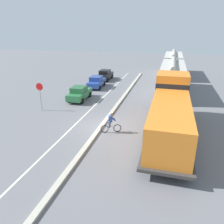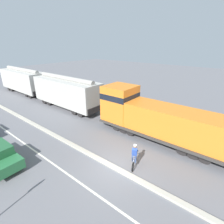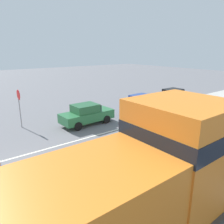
{
  "view_description": "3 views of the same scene",
  "coord_description": "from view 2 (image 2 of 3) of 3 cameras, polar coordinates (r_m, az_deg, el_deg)",
  "views": [
    {
      "loc": [
        5.34,
        -16.43,
        8.0
      ],
      "look_at": [
        0.72,
        0.71,
        1.14
      ],
      "focal_mm": 35.0,
      "sensor_mm": 36.0,
      "label": 1
    },
    {
      "loc": [
        -7.65,
        -5.97,
        8.08
      ],
      "look_at": [
        4.03,
        3.51,
        2.04
      ],
      "focal_mm": 28.0,
      "sensor_mm": 36.0,
      "label": 2
    },
    {
      "loc": [
        9.37,
        -1.92,
        5.69
      ],
      "look_at": [
        -3.87,
        8.26,
        0.9
      ],
      "focal_mm": 35.0,
      "sensor_mm": 36.0,
      "label": 3
    }
  ],
  "objects": [
    {
      "name": "ground_plane",
      "position": [
        12.63,
        0.88,
        -17.93
      ],
      "size": [
        120.0,
        120.0,
        0.0
      ],
      "primitive_type": "plane",
      "color": "slate"
    },
    {
      "name": "cyclist",
      "position": [
        12.41,
        7.33,
        -14.17
      ],
      "size": [
        1.61,
        0.75,
        1.71
      ],
      "color": "black",
      "rests_on": "ground"
    },
    {
      "name": "hopper_car_lead",
      "position": [
        23.4,
        -14.65,
        6.28
      ],
      "size": [
        2.9,
        10.6,
        4.18
      ],
      "color": "#B1AEA6",
      "rests_on": "ground"
    },
    {
      "name": "lane_stripe",
      "position": [
        15.37,
        -23.46,
        -11.9
      ],
      "size": [
        0.14,
        36.0,
        0.01
      ],
      "primitive_type": "cube",
      "color": "silver",
      "rests_on": "ground"
    },
    {
      "name": "hopper_car_middle",
      "position": [
        33.28,
        -26.94,
        9.14
      ],
      "size": [
        2.9,
        10.6,
        4.18
      ],
      "color": "#B4B1A9",
      "rests_on": "ground"
    },
    {
      "name": "locomotive",
      "position": [
        15.9,
        12.91,
        -2.0
      ],
      "size": [
        3.1,
        11.61,
        4.2
      ],
      "color": "orange",
      "rests_on": "ground"
    },
    {
      "name": "median_curb",
      "position": [
        16.31,
        -16.1,
        -8.48
      ],
      "size": [
        0.36,
        36.0,
        0.16
      ],
      "primitive_type": "cube",
      "color": "#B2AD9E",
      "rests_on": "ground"
    }
  ]
}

